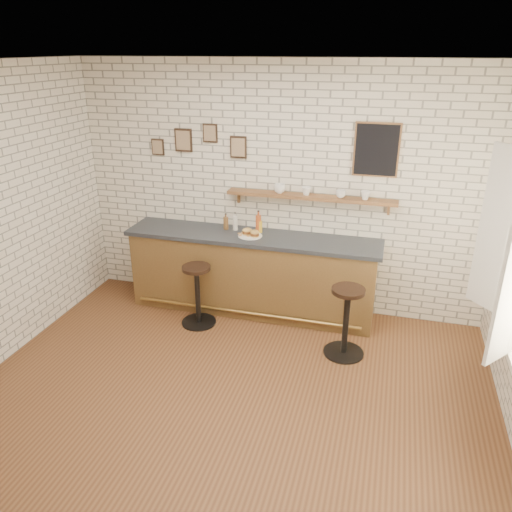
% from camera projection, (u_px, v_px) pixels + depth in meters
% --- Properties ---
extents(ground, '(5.00, 5.00, 0.00)m').
position_uv_depth(ground, '(229.00, 395.00, 4.82)').
color(ground, brown).
rests_on(ground, ground).
extents(bar_counter, '(3.10, 0.65, 1.01)m').
position_uv_depth(bar_counter, '(252.00, 273.00, 6.19)').
color(bar_counter, brown).
rests_on(bar_counter, ground).
extents(sandwich_plate, '(0.28, 0.28, 0.01)m').
position_uv_depth(sandwich_plate, '(250.00, 236.00, 5.96)').
color(sandwich_plate, white).
rests_on(sandwich_plate, bar_counter).
extents(ciabatta_sandwich, '(0.26, 0.19, 0.08)m').
position_uv_depth(ciabatta_sandwich, '(251.00, 232.00, 5.94)').
color(ciabatta_sandwich, tan).
rests_on(ciabatta_sandwich, sandwich_plate).
extents(potato_chips, '(0.26, 0.17, 0.00)m').
position_uv_depth(potato_chips, '(249.00, 235.00, 5.96)').
color(potato_chips, gold).
rests_on(potato_chips, sandwich_plate).
extents(bitters_bottle_brown, '(0.06, 0.06, 0.20)m').
position_uv_depth(bitters_bottle_brown, '(226.00, 223.00, 6.16)').
color(bitters_bottle_brown, brown).
rests_on(bitters_bottle_brown, bar_counter).
extents(bitters_bottle_white, '(0.06, 0.06, 0.23)m').
position_uv_depth(bitters_bottle_white, '(235.00, 223.00, 6.13)').
color(bitters_bottle_white, silver).
rests_on(bitters_bottle_white, bar_counter).
extents(bitters_bottle_amber, '(0.07, 0.07, 0.28)m').
position_uv_depth(bitters_bottle_amber, '(258.00, 223.00, 6.05)').
color(bitters_bottle_amber, '#AC481B').
rests_on(bitters_bottle_amber, bar_counter).
extents(condiment_bottle_yellow, '(0.06, 0.06, 0.19)m').
position_uv_depth(condiment_bottle_yellow, '(260.00, 226.00, 6.06)').
color(condiment_bottle_yellow, gold).
rests_on(condiment_bottle_yellow, bar_counter).
extents(bar_stool_left, '(0.42, 0.42, 0.75)m').
position_uv_depth(bar_stool_left, '(198.00, 293.00, 5.91)').
color(bar_stool_left, black).
rests_on(bar_stool_left, ground).
extents(bar_stool_right, '(0.44, 0.44, 0.79)m').
position_uv_depth(bar_stool_right, '(346.00, 320.00, 5.30)').
color(bar_stool_right, black).
rests_on(bar_stool_right, ground).
extents(wall_shelf, '(2.00, 0.18, 0.18)m').
position_uv_depth(wall_shelf, '(310.00, 197.00, 5.83)').
color(wall_shelf, brown).
rests_on(wall_shelf, ground).
extents(shelf_cup_a, '(0.15, 0.15, 0.11)m').
position_uv_depth(shelf_cup_a, '(280.00, 189.00, 5.89)').
color(shelf_cup_a, white).
rests_on(shelf_cup_a, wall_shelf).
extents(shelf_cup_b, '(0.13, 0.13, 0.10)m').
position_uv_depth(shelf_cup_b, '(306.00, 191.00, 5.81)').
color(shelf_cup_b, white).
rests_on(shelf_cup_b, wall_shelf).
extents(shelf_cup_c, '(0.12, 0.12, 0.09)m').
position_uv_depth(shelf_cup_c, '(341.00, 194.00, 5.72)').
color(shelf_cup_c, white).
rests_on(shelf_cup_c, wall_shelf).
extents(shelf_cup_d, '(0.14, 0.14, 0.10)m').
position_uv_depth(shelf_cup_d, '(365.00, 195.00, 5.65)').
color(shelf_cup_d, white).
rests_on(shelf_cup_d, wall_shelf).
extents(back_wall_decor, '(2.96, 0.02, 0.56)m').
position_uv_depth(back_wall_decor, '(299.00, 146.00, 5.72)').
color(back_wall_decor, black).
rests_on(back_wall_decor, ground).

